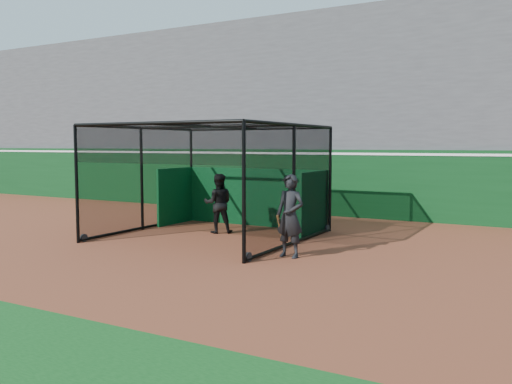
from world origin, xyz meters
The scene contains 6 objects.
ground centered at (0.00, 0.00, 0.00)m, with size 120.00×120.00×0.00m, color brown.
outfield_wall centered at (0.00, 8.50, 1.29)m, with size 50.00×0.50×2.50m.
grandstand centered at (0.00, 12.27, 4.48)m, with size 50.00×7.85×8.95m.
batting_cage centered at (-0.57, 2.27, 1.60)m, with size 5.36×5.37×3.21m.
batter centered at (-0.77, 2.91, 0.90)m, with size 0.88×0.68×1.81m, color black.
on_deck_player centered at (2.68, 0.73, 0.99)m, with size 0.77×0.55×1.99m.
Camera 1 is at (8.18, -10.81, 2.68)m, focal length 38.00 mm.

